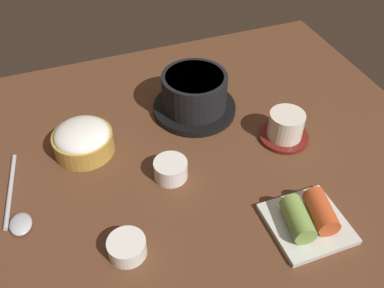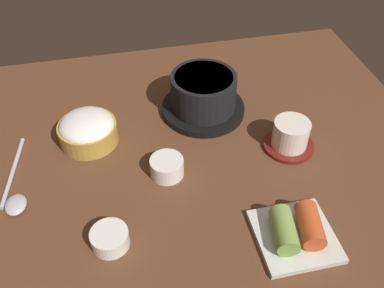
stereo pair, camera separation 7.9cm
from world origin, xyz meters
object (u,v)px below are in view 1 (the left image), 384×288
Objects in this scene: rice_bowl at (83,139)px; tea_cup_with_saucer at (285,127)px; side_bowl_near at (127,247)px; spoon at (17,212)px; kimchi_plate at (308,219)px; banchan_cup_center at (171,169)px; stone_pot at (194,94)px.

rice_bowl and tea_cup_with_saucer have the same top height.
spoon is (-15.45, 13.65, -0.97)cm from side_bowl_near.
rice_bowl reaches higher than kimchi_plate.
kimchi_plate is at bearing -46.25° from banchan_cup_center.
kimchi_plate is at bearing -109.16° from tea_cup_with_saucer.
kimchi_plate reaches higher than side_bowl_near.
kimchi_plate is at bearing -23.18° from spoon.
tea_cup_with_saucer is 0.50× the size of spoon.
spoon is (-37.42, -15.43, -3.66)cm from stone_pot.
rice_bowl is at bearing 40.27° from spoon.
rice_bowl reaches higher than spoon.
spoon is (-13.35, -11.30, -2.36)cm from rice_bowl.
stone_pot is 2.92× the size of side_bowl_near.
tea_cup_with_saucer is at bearing 22.52° from side_bowl_near.
tea_cup_with_saucer is at bearing -46.56° from stone_pot.
stone_pot is at bearing 133.44° from tea_cup_with_saucer.
stone_pot reaches higher than kimchi_plate.
tea_cup_with_saucer reaches higher than kimchi_plate.
banchan_cup_center is at bearing -42.03° from rice_bowl.
tea_cup_with_saucer is at bearing -15.18° from rice_bowl.
tea_cup_with_saucer is at bearing 1.22° from spoon.
rice_bowl is 25.08cm from side_bowl_near.
side_bowl_near is at bearing -85.19° from rice_bowl.
banchan_cup_center is 17.13cm from side_bowl_near.
rice_bowl is at bearing 135.52° from kimchi_plate.
tea_cup_with_saucer is 21.16cm from kimchi_plate.
spoon is at bearing -157.58° from stone_pot.
stone_pot is 19.81cm from tea_cup_with_saucer.
side_bowl_near is (-21.97, -29.08, -2.70)cm from stone_pot.
tea_cup_with_saucer is 24.34cm from banchan_cup_center.
spoon is at bearing 178.33° from banchan_cup_center.
spoon is at bearing -139.73° from rice_bowl.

